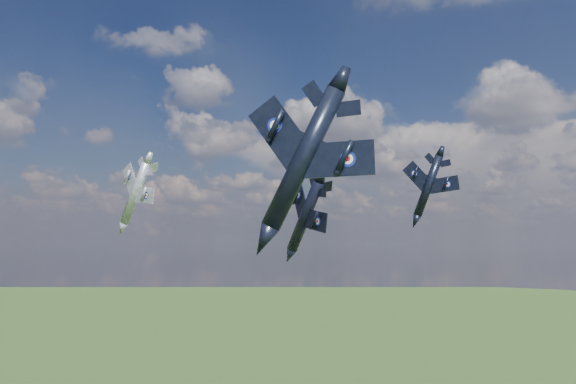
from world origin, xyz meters
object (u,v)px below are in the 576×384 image
Objects in this scene: jet_high_navy at (428,186)px; jet_left_silver at (135,193)px; jet_lead_navy at (305,216)px; jet_right_navy at (303,158)px.

jet_left_silver reaches higher than jet_high_navy.
jet_right_navy is (18.45, -28.56, 2.42)m from jet_lead_navy.
jet_right_navy is 1.02× the size of jet_left_silver.
jet_lead_navy is 28.55m from jet_left_silver.
jet_lead_navy is at bearing 103.63° from jet_right_navy.
jet_high_navy reaches higher than jet_right_navy.
jet_left_silver is (-39.13, -19.86, -0.46)m from jet_high_navy.
jet_left_silver is (-46.25, 23.49, 1.72)m from jet_right_navy.
jet_lead_navy is 1.01× the size of jet_right_navy.
jet_right_navy is 51.90m from jet_left_silver.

